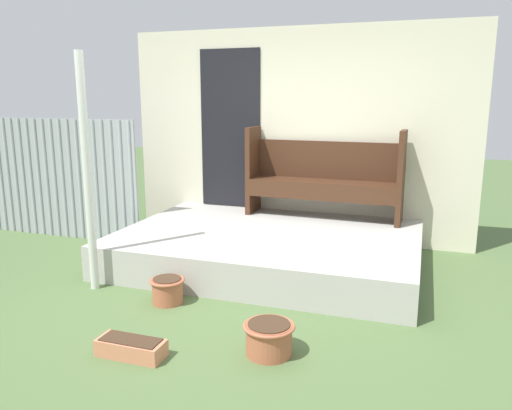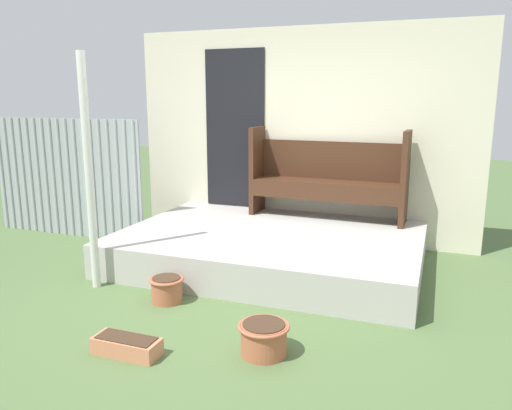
% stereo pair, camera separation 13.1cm
% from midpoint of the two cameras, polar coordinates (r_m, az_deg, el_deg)
% --- Properties ---
extents(ground_plane, '(24.00, 24.00, 0.00)m').
position_cam_midpoint_polar(ground_plane, '(4.48, -3.15, -11.05)').
color(ground_plane, '#516B3D').
extents(porch_slab, '(3.13, 2.19, 0.35)m').
position_cam_midpoint_polar(porch_slab, '(5.40, 0.73, -4.92)').
color(porch_slab, '#B2AFA8').
rests_on(porch_slab, ground_plane).
extents(house_wall, '(4.33, 0.08, 2.60)m').
position_cam_midpoint_polar(house_wall, '(6.27, 3.63, 7.93)').
color(house_wall, beige).
rests_on(house_wall, ground_plane).
extents(fence_corrugated, '(2.25, 0.05, 1.51)m').
position_cam_midpoint_polar(fence_corrugated, '(6.84, -22.06, 2.80)').
color(fence_corrugated, '#9EA3A8').
rests_on(fence_corrugated, ground_plane).
extents(support_post, '(0.08, 0.08, 2.17)m').
position_cam_midpoint_polar(support_post, '(4.77, -19.47, 3.26)').
color(support_post, silver).
rests_on(support_post, ground_plane).
extents(bench, '(1.85, 0.46, 1.06)m').
position_cam_midpoint_polar(bench, '(5.97, 7.14, 3.59)').
color(bench, '#422616').
rests_on(bench, porch_slab).
extents(flower_pot_left, '(0.31, 0.31, 0.23)m').
position_cam_midpoint_polar(flower_pot_left, '(4.50, -10.93, -9.45)').
color(flower_pot_left, '#B26042').
rests_on(flower_pot_left, ground_plane).
extents(flower_pot_middle, '(0.37, 0.37, 0.23)m').
position_cam_midpoint_polar(flower_pot_middle, '(3.61, 0.42, -14.88)').
color(flower_pot_middle, '#B26042').
rests_on(flower_pot_middle, ground_plane).
extents(planter_box_rect, '(0.48, 0.19, 0.13)m').
position_cam_midpoint_polar(planter_box_rect, '(3.73, -15.09, -15.47)').
color(planter_box_rect, tan).
rests_on(planter_box_rect, ground_plane).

